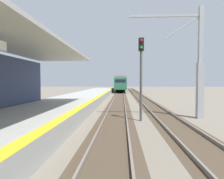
# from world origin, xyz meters

# --- Properties ---
(station_platform) EXTENTS (5.00, 80.00, 0.91)m
(station_platform) POSITION_xyz_m (-2.50, 16.00, 0.45)
(station_platform) COLOR #A8A8A3
(station_platform) RESTS_ON ground
(track_pair_nearest_platform) EXTENTS (2.34, 120.00, 0.16)m
(track_pair_nearest_platform) POSITION_xyz_m (1.90, 20.00, 0.05)
(track_pair_nearest_platform) COLOR #4C3D2D
(track_pair_nearest_platform) RESTS_ON ground
(track_pair_middle) EXTENTS (2.34, 120.00, 0.16)m
(track_pair_middle) POSITION_xyz_m (5.30, 20.00, 0.05)
(track_pair_middle) COLOR #4C3D2D
(track_pair_middle) RESTS_ON ground
(approaching_train) EXTENTS (2.93, 19.60, 4.76)m
(approaching_train) POSITION_xyz_m (1.90, 54.31, 2.18)
(approaching_train) COLOR #286647
(approaching_train) RESTS_ON ground
(rail_signal_post) EXTENTS (0.32, 0.34, 5.20)m
(rail_signal_post) POSITION_xyz_m (3.51, 14.55, 3.19)
(rail_signal_post) COLOR #4C4C4C
(rail_signal_post) RESTS_ON ground
(catenary_pylon_far_side) EXTENTS (5.00, 0.40, 7.50)m
(catenary_pylon_far_side) POSITION_xyz_m (7.26, 15.64, 3.60)
(catenary_pylon_far_side) COLOR #9EA3A8
(catenary_pylon_far_side) RESTS_ON ground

